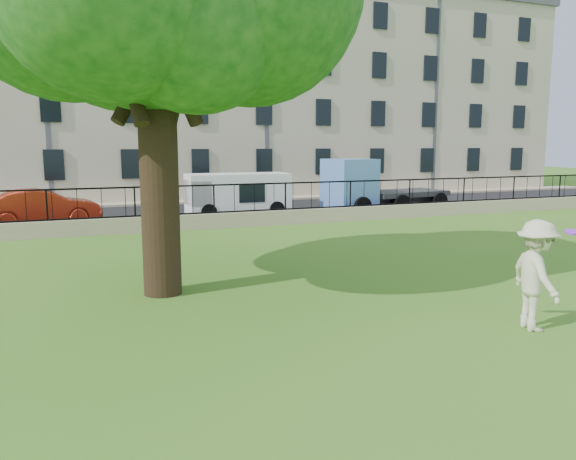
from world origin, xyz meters
name	(u,v)px	position (x,y,z in m)	size (l,w,h in m)	color
ground	(368,313)	(0.00, 0.00, 0.00)	(120.00, 120.00, 0.00)	#3A6E1A
retaining_wall	(214,221)	(0.00, 12.00, 0.30)	(50.00, 0.40, 0.60)	tan
iron_railing	(214,199)	(0.00, 12.00, 1.15)	(50.00, 0.05, 1.13)	black
street	(189,214)	(0.00, 16.70, 0.01)	(60.00, 9.00, 0.01)	black
sidewalk	(170,203)	(0.00, 21.90, 0.06)	(60.00, 1.40, 0.12)	tan
building_row	(150,85)	(0.00, 27.57, 6.92)	(56.40, 10.40, 13.80)	beige
man	(536,275)	(2.24, -1.95, 0.99)	(1.28, 0.73, 1.98)	beige
frisbee	(571,232)	(3.95, -1.13, 1.54)	(0.27, 0.27, 0.03)	#9B29EC
red_sedan	(42,207)	(-6.27, 15.40, 0.73)	(1.55, 4.46, 1.47)	#B02A15
white_van	(238,195)	(2.00, 15.40, 0.97)	(4.63, 1.80, 1.94)	white
blue_truck	(385,185)	(9.18, 14.40, 1.29)	(6.16, 2.19, 2.58)	#5E8DDC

